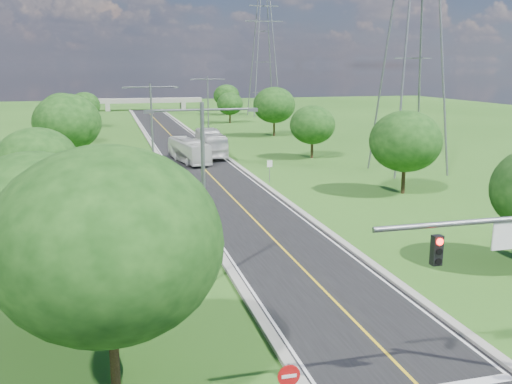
# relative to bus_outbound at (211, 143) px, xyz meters

# --- Properties ---
(ground) EXTENTS (260.00, 260.00, 0.00)m
(ground) POSITION_rel_bus_outbound_xyz_m (-2.61, 2.70, -1.72)
(ground) COLOR #254F16
(ground) RESTS_ON ground
(road) EXTENTS (8.00, 150.00, 0.06)m
(road) POSITION_rel_bus_outbound_xyz_m (-2.61, 8.70, -1.69)
(road) COLOR black
(road) RESTS_ON ground
(curb_left) EXTENTS (0.50, 150.00, 0.22)m
(curb_left) POSITION_rel_bus_outbound_xyz_m (-6.86, 8.70, -1.61)
(curb_left) COLOR gray
(curb_left) RESTS_ON ground
(curb_right) EXTENTS (0.50, 150.00, 0.22)m
(curb_right) POSITION_rel_bus_outbound_xyz_m (1.64, 8.70, -1.61)
(curb_right) COLOR gray
(curb_right) RESTS_ON ground
(speed_limit_sign) EXTENTS (0.55, 0.09, 2.40)m
(speed_limit_sign) POSITION_rel_bus_outbound_xyz_m (2.59, -19.31, -0.12)
(speed_limit_sign) COLOR slate
(speed_limit_sign) RESTS_ON ground
(overpass) EXTENTS (30.00, 3.00, 3.20)m
(overpass) POSITION_rel_bus_outbound_xyz_m (-2.61, 82.70, 0.69)
(overpass) COLOR gray
(overpass) RESTS_ON ground
(streetlight_near_left) EXTENTS (5.90, 0.25, 10.00)m
(streetlight_near_left) POSITION_rel_bus_outbound_xyz_m (-8.61, -45.30, 4.23)
(streetlight_near_left) COLOR slate
(streetlight_near_left) RESTS_ON ground
(streetlight_mid_left) EXTENTS (5.90, 0.25, 10.00)m
(streetlight_mid_left) POSITION_rel_bus_outbound_xyz_m (-8.61, -12.30, 4.23)
(streetlight_mid_left) COLOR slate
(streetlight_mid_left) RESTS_ON ground
(streetlight_far_right) EXTENTS (5.90, 0.25, 10.00)m
(streetlight_far_right) POSITION_rel_bus_outbound_xyz_m (3.39, 20.70, 4.23)
(streetlight_far_right) COLOR slate
(streetlight_far_right) RESTS_ON ground
(power_tower_near) EXTENTS (9.00, 6.40, 28.00)m
(power_tower_near) POSITION_rel_bus_outbound_xyz_m (19.39, -17.30, 12.29)
(power_tower_near) COLOR slate
(power_tower_near) RESTS_ON ground
(power_tower_far) EXTENTS (9.00, 6.40, 28.00)m
(power_tower_far) POSITION_rel_bus_outbound_xyz_m (23.39, 57.70, 12.29)
(power_tower_far) COLOR slate
(power_tower_far) RESTS_ON ground
(tree_la) EXTENTS (7.14, 7.14, 8.30)m
(tree_la) POSITION_rel_bus_outbound_xyz_m (-16.61, -49.30, 3.55)
(tree_la) COLOR black
(tree_la) RESTS_ON ground
(tree_lb) EXTENTS (6.30, 6.30, 7.33)m
(tree_lb) POSITION_rel_bus_outbound_xyz_m (-18.61, -29.30, 2.93)
(tree_lb) COLOR black
(tree_lb) RESTS_ON ground
(tree_lc) EXTENTS (7.56, 7.56, 8.79)m
(tree_lc) POSITION_rel_bus_outbound_xyz_m (-17.61, -7.30, 3.86)
(tree_lc) COLOR black
(tree_lc) RESTS_ON ground
(tree_ld) EXTENTS (6.72, 6.72, 7.82)m
(tree_ld) POSITION_rel_bus_outbound_xyz_m (-19.61, 16.70, 3.24)
(tree_ld) COLOR black
(tree_ld) RESTS_ON ground
(tree_le) EXTENTS (5.88, 5.88, 6.84)m
(tree_le) POSITION_rel_bus_outbound_xyz_m (-17.11, 40.70, 2.62)
(tree_le) COLOR black
(tree_le) RESTS_ON ground
(tree_lf) EXTENTS (7.98, 7.98, 9.28)m
(tree_lf) POSITION_rel_bus_outbound_xyz_m (-13.61, -55.30, 4.17)
(tree_lf) COLOR black
(tree_lf) RESTS_ON ground
(tree_rb) EXTENTS (6.72, 6.72, 7.82)m
(tree_rb) POSITION_rel_bus_outbound_xyz_m (13.39, -27.30, 3.24)
(tree_rb) COLOR black
(tree_rb) RESTS_ON ground
(tree_rc) EXTENTS (5.88, 5.88, 6.84)m
(tree_rc) POSITION_rel_bus_outbound_xyz_m (12.39, -5.30, 2.62)
(tree_rc) COLOR black
(tree_rc) RESTS_ON ground
(tree_rd) EXTENTS (7.14, 7.14, 8.30)m
(tree_rd) POSITION_rel_bus_outbound_xyz_m (14.39, 18.70, 3.55)
(tree_rd) COLOR black
(tree_rd) RESTS_ON ground
(tree_re) EXTENTS (5.46, 5.46, 6.35)m
(tree_re) POSITION_rel_bus_outbound_xyz_m (11.89, 42.70, 2.31)
(tree_re) COLOR black
(tree_re) RESTS_ON ground
(tree_rf) EXTENTS (6.30, 6.30, 7.33)m
(tree_rf) POSITION_rel_bus_outbound_xyz_m (15.39, 62.70, 2.93)
(tree_rf) COLOR black
(tree_rf) RESTS_ON ground
(bus_outbound) EXTENTS (3.24, 12.00, 3.32)m
(bus_outbound) POSITION_rel_bus_outbound_xyz_m (0.00, 0.00, 0.00)
(bus_outbound) COLOR silver
(bus_outbound) RESTS_ON road
(bus_inbound) EXTENTS (4.11, 10.64, 2.89)m
(bus_inbound) POSITION_rel_bus_outbound_xyz_m (-3.60, -4.68, -0.21)
(bus_inbound) COLOR silver
(bus_inbound) RESTS_ON road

